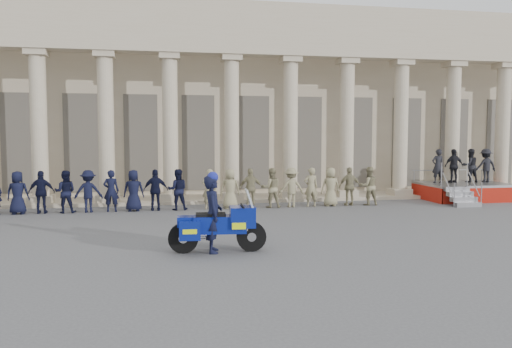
# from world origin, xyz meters

# --- Properties ---
(ground) EXTENTS (90.00, 90.00, 0.00)m
(ground) POSITION_xyz_m (0.00, 0.00, 0.00)
(ground) COLOR #4D4D50
(ground) RESTS_ON ground
(building) EXTENTS (40.00, 12.50, 9.00)m
(building) POSITION_xyz_m (-0.00, 14.74, 4.52)
(building) COLOR tan
(building) RESTS_ON ground
(officer_rank) EXTENTS (21.01, 0.60, 1.59)m
(officer_rank) POSITION_xyz_m (-3.57, 6.07, 0.79)
(officer_rank) COLOR black
(officer_rank) RESTS_ON ground
(reviewing_stand) EXTENTS (3.73, 3.70, 2.28)m
(reviewing_stand) POSITION_xyz_m (11.87, 7.03, 1.16)
(reviewing_stand) COLOR gray
(reviewing_stand) RESTS_ON ground
(motorcycle) EXTENTS (2.41, 1.00, 1.55)m
(motorcycle) POSITION_xyz_m (-0.25, -1.25, 0.67)
(motorcycle) COLOR black
(motorcycle) RESTS_ON ground
(rider) EXTENTS (0.50, 0.72, 1.99)m
(rider) POSITION_xyz_m (-0.38, -1.25, 0.98)
(rider) COLOR black
(rider) RESTS_ON ground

